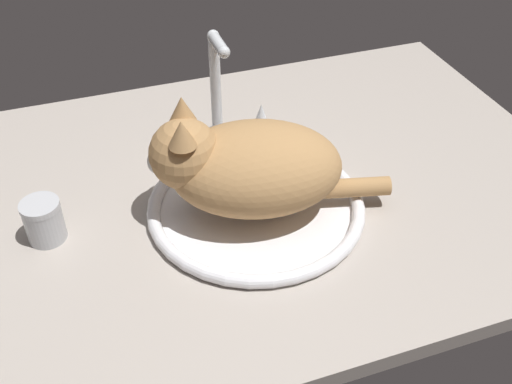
{
  "coord_description": "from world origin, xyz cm",
  "views": [
    {
      "loc": [
        -23.47,
        -79.27,
        69.92
      ],
      "look_at": [
        1.66,
        -6.86,
        7.0
      ],
      "focal_mm": 42.69,
      "sensor_mm": 36.0,
      "label": 1
    }
  ],
  "objects": [
    {
      "name": "sink_basin",
      "position": [
        1.66,
        -6.86,
        3.95
      ],
      "size": [
        36.15,
        36.15,
        2.2
      ],
      "color": "white",
      "rests_on": "countertop"
    },
    {
      "name": "countertop",
      "position": [
        0.0,
        0.0,
        1.5
      ],
      "size": [
        122.23,
        79.95,
        3.0
      ],
      "primitive_type": "cube",
      "color": "#ADA399",
      "rests_on": "ground"
    },
    {
      "name": "faucet",
      "position": [
        1.66,
        15.1,
        11.51
      ],
      "size": [
        20.96,
        9.45,
        22.41
      ],
      "color": "silver",
      "rests_on": "countertop"
    },
    {
      "name": "metal_jar",
      "position": [
        -31.66,
        -2.16,
        6.55
      ],
      "size": [
        6.13,
        6.13,
        7.06
      ],
      "color": "#B2B5BA",
      "rests_on": "countertop"
    },
    {
      "name": "cat",
      "position": [
        -0.53,
        -6.3,
        12.5
      ],
      "size": [
        38.79,
        25.47,
        18.21
      ],
      "color": "tan",
      "rests_on": "sink_basin"
    }
  ]
}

